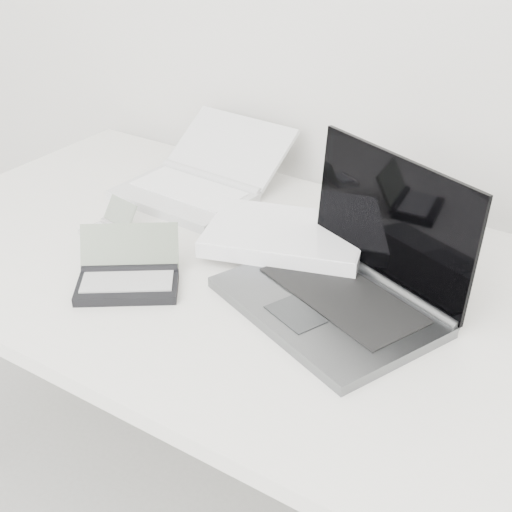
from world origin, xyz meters
The scene contains 5 objects.
desk centered at (0.00, 1.55, 0.68)m, with size 1.60×0.80×0.73m.
laptop_large centered at (0.05, 1.59, 0.77)m, with size 0.55×0.45×0.24m.
netbook_open_white centered at (-0.35, 1.76, 0.76)m, with size 0.30×0.35×0.12m.
pda_silver centered at (-0.38, 1.51, 0.74)m, with size 0.09×0.11×0.06m.
palmtop_charcoal centered at (-0.22, 1.39, 0.75)m, with size 0.22×0.22×0.09m.
Camera 1 is at (0.55, 0.63, 1.41)m, focal length 50.00 mm.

